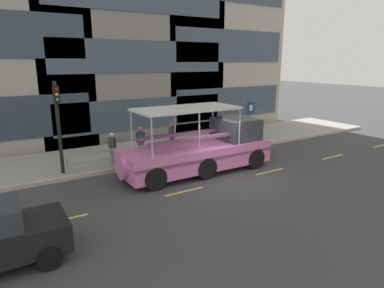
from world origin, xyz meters
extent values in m
plane|color=#3D3D3F|center=(0.00, 0.00, 0.00)|extent=(120.00, 120.00, 0.00)
cube|color=#99968E|center=(0.00, 5.60, 0.09)|extent=(32.00, 4.80, 0.18)
cube|color=#B2ADA3|center=(0.00, 3.11, 0.09)|extent=(32.00, 0.18, 0.18)
cube|color=#DBD64C|center=(-7.20, -0.78, 0.00)|extent=(1.80, 0.12, 0.01)
cube|color=#DBD64C|center=(-2.40, -0.78, 0.00)|extent=(1.80, 0.12, 0.01)
cube|color=#DBD64C|center=(2.40, -0.78, 0.00)|extent=(1.80, 0.12, 0.01)
cube|color=#DBD64C|center=(7.20, -0.78, 0.00)|extent=(1.80, 0.12, 0.01)
cube|color=#DBD64C|center=(12.00, -0.78, 0.00)|extent=(1.80, 0.12, 0.01)
cube|color=#3D4C5B|center=(0.05, 8.37, 1.81)|extent=(11.66, 0.06, 2.00)
cube|color=#3D4C5B|center=(0.05, 8.37, 5.44)|extent=(11.66, 0.06, 2.00)
cube|color=#3D4C5B|center=(7.16, 8.37, 2.08)|extent=(9.56, 0.06, 2.29)
cube|color=#3D4C5B|center=(7.16, 8.37, 6.25)|extent=(9.56, 0.06, 2.29)
cylinder|color=gray|center=(-0.77, 3.45, 1.01)|extent=(10.62, 0.07, 0.07)
cylinder|color=gray|center=(-0.77, 3.45, 0.60)|extent=(10.62, 0.06, 0.06)
cylinder|color=gray|center=(-6.08, 3.45, 0.60)|extent=(0.09, 0.09, 0.83)
cylinder|color=gray|center=(-3.96, 3.45, 0.60)|extent=(0.09, 0.09, 0.83)
cylinder|color=gray|center=(-1.84, 3.45, 0.60)|extent=(0.09, 0.09, 0.83)
cylinder|color=gray|center=(0.29, 3.45, 0.60)|extent=(0.09, 0.09, 0.83)
cylinder|color=gray|center=(2.41, 3.45, 0.60)|extent=(0.09, 0.09, 0.83)
cylinder|color=gray|center=(4.54, 3.45, 0.60)|extent=(0.09, 0.09, 0.83)
cylinder|color=black|center=(-6.22, 3.70, 2.26)|extent=(0.16, 0.16, 4.17)
cube|color=black|center=(-6.22, 3.50, 3.80)|extent=(0.24, 0.20, 0.72)
sphere|color=red|center=(-6.22, 3.39, 4.02)|extent=(0.14, 0.14, 0.14)
sphere|color=gold|center=(-6.22, 3.39, 3.80)|extent=(0.14, 0.14, 0.14)
sphere|color=green|center=(-6.22, 3.39, 3.58)|extent=(0.14, 0.14, 0.14)
cylinder|color=#4C4F54|center=(5.09, 3.83, 1.44)|extent=(0.08, 0.08, 2.52)
cube|color=navy|center=(5.09, 3.78, 2.35)|extent=(0.60, 0.04, 0.76)
cube|color=white|center=(5.09, 3.76, 2.35)|extent=(0.24, 0.01, 0.36)
cube|color=pink|center=(-0.61, 1.13, 0.81)|extent=(7.28, 2.46, 1.07)
cone|color=pink|center=(3.85, 1.13, 0.81)|extent=(1.64, 1.01, 1.01)
cylinder|color=pink|center=(-4.24, 1.13, 0.81)|extent=(0.36, 1.01, 1.01)
cube|color=#783F64|center=(-0.61, -0.12, 0.94)|extent=(7.28, 0.04, 0.12)
sphere|color=white|center=(4.26, 1.13, 0.86)|extent=(0.22, 0.22, 0.22)
cube|color=#33383D|center=(1.76, 1.13, 1.86)|extent=(1.82, 2.07, 1.05)
cube|color=silver|center=(-1.15, 1.13, 3.08)|extent=(4.73, 2.27, 0.10)
cylinder|color=#B2B2B7|center=(1.09, 2.21, 2.19)|extent=(0.07, 0.07, 1.69)
cylinder|color=#B2B2B7|center=(1.09, 0.04, 2.19)|extent=(0.07, 0.07, 1.69)
cylinder|color=#B2B2B7|center=(-1.15, 2.21, 2.19)|extent=(0.07, 0.07, 1.69)
cylinder|color=#B2B2B7|center=(-1.15, 0.04, 2.19)|extent=(0.07, 0.07, 1.69)
cylinder|color=#B2B2B7|center=(-3.40, 2.21, 2.19)|extent=(0.07, 0.07, 1.69)
cylinder|color=#B2B2B7|center=(-3.40, 0.04, 2.19)|extent=(0.07, 0.07, 1.69)
cube|color=#783F64|center=(-1.15, 1.72, 1.79)|extent=(4.35, 0.28, 0.12)
cube|color=#783F64|center=(-1.15, 0.54, 1.79)|extent=(4.35, 0.28, 0.12)
cylinder|color=black|center=(2.12, 2.26, 0.50)|extent=(1.00, 0.28, 1.00)
cylinder|color=black|center=(2.12, -0.01, 0.50)|extent=(1.00, 0.28, 1.00)
cylinder|color=black|center=(-0.79, 2.26, 0.50)|extent=(1.00, 0.28, 1.00)
cylinder|color=black|center=(-0.79, -0.01, 0.50)|extent=(1.00, 0.28, 1.00)
cylinder|color=black|center=(-3.33, 2.26, 0.50)|extent=(1.00, 0.28, 1.00)
cylinder|color=black|center=(-3.33, -0.01, 0.50)|extent=(1.00, 0.28, 1.00)
cylinder|color=#47423D|center=(2.84, 4.75, 0.60)|extent=(0.11, 0.11, 0.84)
cylinder|color=#47423D|center=(2.98, 4.65, 0.60)|extent=(0.11, 0.11, 0.84)
cube|color=#B7B2A8|center=(2.91, 4.70, 1.31)|extent=(0.36, 0.33, 0.59)
cylinder|color=#B7B2A8|center=(2.74, 4.82, 1.28)|extent=(0.07, 0.07, 0.53)
cylinder|color=#B7B2A8|center=(3.08, 4.58, 1.28)|extent=(0.07, 0.07, 0.53)
sphere|color=beige|center=(2.91, 4.70, 1.75)|extent=(0.23, 0.23, 0.23)
cylinder|color=#47423D|center=(-0.22, 4.42, 0.59)|extent=(0.10, 0.10, 0.82)
cylinder|color=#47423D|center=(-0.18, 4.27, 0.59)|extent=(0.10, 0.10, 0.82)
cube|color=#38383D|center=(-0.20, 4.35, 1.29)|extent=(0.26, 0.34, 0.58)
cylinder|color=#38383D|center=(-0.26, 4.54, 1.26)|extent=(0.07, 0.07, 0.52)
cylinder|color=#38383D|center=(-0.14, 4.15, 1.26)|extent=(0.07, 0.07, 0.52)
sphere|color=#936B4C|center=(-0.20, 4.35, 1.71)|extent=(0.23, 0.23, 0.23)
cylinder|color=#1E2338|center=(-2.23, 4.18, 0.60)|extent=(0.11, 0.11, 0.83)
cylinder|color=#1E2338|center=(-2.07, 4.15, 0.60)|extent=(0.11, 0.11, 0.83)
cube|color=navy|center=(-2.15, 4.16, 1.31)|extent=(0.34, 0.23, 0.59)
cylinder|color=navy|center=(-2.35, 4.20, 1.28)|extent=(0.07, 0.07, 0.53)
cylinder|color=navy|center=(-1.94, 4.13, 1.28)|extent=(0.07, 0.07, 0.53)
sphere|color=#936B4C|center=(-2.15, 4.16, 1.74)|extent=(0.23, 0.23, 0.23)
cylinder|color=#47423D|center=(-3.73, 4.27, 0.55)|extent=(0.09, 0.09, 0.75)
cylinder|color=#47423D|center=(-3.62, 4.18, 0.55)|extent=(0.09, 0.09, 0.75)
cube|color=#38383D|center=(-3.68, 4.22, 1.19)|extent=(0.32, 0.31, 0.53)
cylinder|color=#38383D|center=(-3.82, 4.35, 1.16)|extent=(0.07, 0.07, 0.48)
cylinder|color=#38383D|center=(-3.54, 4.10, 1.16)|extent=(0.07, 0.07, 0.48)
sphere|color=beige|center=(-3.68, 4.22, 1.58)|extent=(0.21, 0.21, 0.21)
cylinder|color=black|center=(-7.96, -1.79, 0.32)|extent=(0.64, 0.22, 0.64)
cylinder|color=black|center=(-7.96, -3.46, 0.32)|extent=(0.64, 0.22, 0.64)
camera|label=1|loc=(-8.82, -11.74, 5.19)|focal=31.12mm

